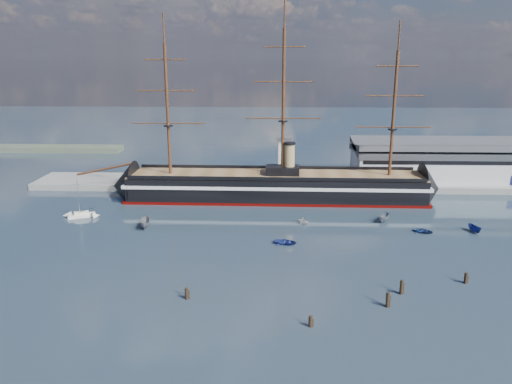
{
  "coord_description": "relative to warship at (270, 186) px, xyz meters",
  "views": [
    {
      "loc": [
        -0.7,
        -86.61,
        42.4
      ],
      "look_at": [
        -4.93,
        35.0,
        9.0
      ],
      "focal_mm": 35.0,
      "sensor_mm": 36.0,
      "label": 1
    }
  ],
  "objects": [
    {
      "name": "motorboat_e",
      "position": [
        38.25,
        -28.93,
        -4.04
      ],
      "size": [
        2.42,
        3.15,
        1.37
      ],
      "primitive_type": "imported",
      "rotation": [
        0.0,
        0.0,
        1.08
      ],
      "color": "navy",
      "rests_on": "ground"
    },
    {
      "name": "motorboat_d",
      "position": [
        8.92,
        -23.08,
        -4.04
      ],
      "size": [
        5.28,
        5.21,
        1.9
      ],
      "primitive_type": "imported",
      "rotation": [
        0.0,
        0.0,
        0.77
      ],
      "color": "silver",
      "rests_on": "ground"
    },
    {
      "name": "piling_far_right",
      "position": [
        38.14,
        -57.33,
        -4.04
      ],
      "size": [
        0.64,
        0.64,
        2.9
      ],
      "primitive_type": "cylinder",
      "color": "black",
      "rests_on": "ground"
    },
    {
      "name": "motorboat_b",
      "position": [
        3.97,
        -37.85,
        -4.04
      ],
      "size": [
        1.95,
        3.49,
        1.54
      ],
      "primitive_type": "imported",
      "rotation": [
        0.0,
        0.0,
        1.37
      ],
      "color": "navy",
      "rests_on": "ground"
    },
    {
      "name": "warship",
      "position": [
        0.0,
        0.0,
        0.0
      ],
      "size": [
        112.97,
        17.3,
        53.94
      ],
      "rotation": [
        0.0,
        0.0,
        -0.01
      ],
      "color": "black",
      "rests_on": "ground"
    },
    {
      "name": "piling_near_mid",
      "position": [
        7.16,
        -74.35,
        -4.04
      ],
      "size": [
        0.64,
        0.64,
        2.67
      ],
      "primitive_type": "cylinder",
      "color": "black",
      "rests_on": "ground"
    },
    {
      "name": "motorboat_c",
      "position": [
        30.24,
        -20.75,
        -4.04
      ],
      "size": [
        6.72,
        5.17,
        2.56
      ],
      "primitive_type": "imported",
      "rotation": [
        0.0,
        0.0,
        -0.51
      ],
      "color": "slate",
      "rests_on": "ground"
    },
    {
      "name": "sailboat",
      "position": [
        -50.89,
        -19.76,
        -3.31
      ],
      "size": [
        7.4,
        4.87,
        11.48
      ],
      "rotation": [
        0.0,
        0.0,
        0.42
      ],
      "color": "silver",
      "rests_on": "ground"
    },
    {
      "name": "quay",
      "position": [
        11.58,
        16.0,
        -4.04
      ],
      "size": [
        180.0,
        18.0,
        2.0
      ],
      "primitive_type": "cube",
      "color": "slate",
      "rests_on": "ground"
    },
    {
      "name": "motorboat_a",
      "position": [
        -31.51,
        -27.56,
        -4.04
      ],
      "size": [
        7.43,
        3.54,
        2.86
      ],
      "primitive_type": "imported",
      "rotation": [
        0.0,
        0.0,
        0.13
      ],
      "color": "slate",
      "rests_on": "ground"
    },
    {
      "name": "ground",
      "position": [
        1.58,
        -20.0,
        -4.04
      ],
      "size": [
        600.0,
        600.0,
        0.0
      ],
      "primitive_type": "plane",
      "color": "#213646",
      "rests_on": "ground"
    },
    {
      "name": "piling_near_right",
      "position": [
        24.63,
        -62.28,
        -4.04
      ],
      "size": [
        0.64,
        0.64,
        3.51
      ],
      "primitive_type": "cylinder",
      "color": "black",
      "rests_on": "ground"
    },
    {
      "name": "motorboat_f",
      "position": [
        51.08,
        -28.12,
        -4.04
      ],
      "size": [
        5.77,
        3.16,
        2.19
      ],
      "primitive_type": "imported",
      "rotation": [
        0.0,
        0.0,
        0.22
      ],
      "color": "navy",
      "rests_on": "ground"
    },
    {
      "name": "piling_extra",
      "position": [
        21.04,
        -67.29,
        -4.04
      ],
      "size": [
        0.64,
        0.64,
        3.5
      ],
      "primitive_type": "cylinder",
      "color": "black",
      "rests_on": "ground"
    },
    {
      "name": "warehouse",
      "position": [
        59.58,
        20.0,
        3.95
      ],
      "size": [
        63.0,
        21.0,
        11.6
      ],
      "color": "#B7BABC",
      "rests_on": "ground"
    },
    {
      "name": "quay_tower",
      "position": [
        4.58,
        13.0,
        5.72
      ],
      "size": [
        5.0,
        5.0,
        15.0
      ],
      "color": "silver",
      "rests_on": "ground"
    },
    {
      "name": "piling_near_left",
      "position": [
        -14.44,
        -65.56,
        -4.04
      ],
      "size": [
        0.64,
        0.64,
        2.9
      ],
      "primitive_type": "cylinder",
      "color": "black",
      "rests_on": "ground"
    }
  ]
}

